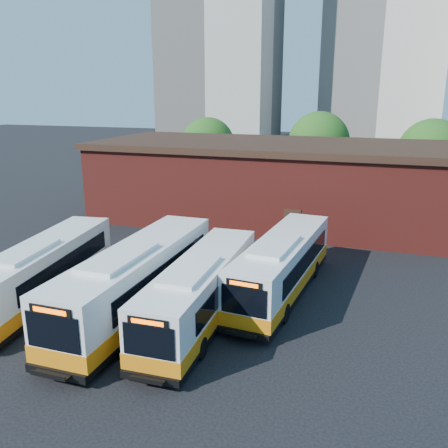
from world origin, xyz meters
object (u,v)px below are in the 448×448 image
(bus_mideast, at_px, (201,293))
(bus_east, at_px, (282,268))
(bus_midwest, at_px, (138,283))
(transit_worker, at_px, (178,360))
(bus_west, at_px, (43,273))

(bus_mideast, bearing_deg, bus_east, 54.52)
(bus_midwest, bearing_deg, transit_worker, -47.99)
(bus_east, relative_size, transit_worker, 6.13)
(bus_west, height_order, transit_worker, bus_west)
(bus_west, bearing_deg, bus_mideast, -5.57)
(bus_west, height_order, bus_midwest, bus_midwest)
(bus_west, xyz_separation_m, transit_worker, (9.48, -4.56, -0.46))
(bus_mideast, xyz_separation_m, bus_east, (2.88, 4.27, 0.03))
(bus_west, distance_m, transit_worker, 10.54)
(transit_worker, bearing_deg, bus_mideast, 8.04)
(bus_midwest, height_order, bus_east, bus_midwest)
(transit_worker, bearing_deg, bus_midwest, 38.30)
(bus_midwest, relative_size, bus_mideast, 1.12)
(transit_worker, bearing_deg, bus_west, 60.90)
(bus_mideast, xyz_separation_m, transit_worker, (0.98, -4.86, -0.45))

